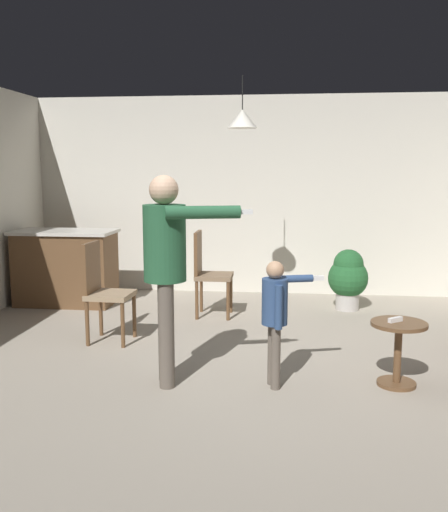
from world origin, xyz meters
TOP-DOWN VIEW (x-y plane):
  - ground at (0.00, 0.00)m, footprint 7.68×7.68m
  - wall_back at (0.00, 3.20)m, footprint 6.40×0.10m
  - kitchen_counter at (-2.45, 2.18)m, footprint 1.26×0.66m
  - side_table_by_couch at (1.24, -0.20)m, footprint 0.44×0.44m
  - person_adult at (-0.59, -0.36)m, footprint 0.86×0.47m
  - person_child at (0.27, -0.33)m, footprint 0.49×0.39m
  - dining_chair_by_counter at (-1.46, 0.69)m, footprint 0.44×0.44m
  - dining_chair_near_wall at (-0.57, 1.80)m, footprint 0.42×0.42m
  - potted_plant_corner at (1.10, 2.29)m, footprint 0.49×0.49m
  - spare_remote_on_table at (1.21, -0.20)m, footprint 0.13×0.11m
  - ceiling_light_pendant at (-0.15, 1.55)m, footprint 0.32×0.32m

SIDE VIEW (x-z plane):
  - ground at x=0.00m, z-range 0.00..0.00m
  - side_table_by_couch at x=1.24m, z-range 0.07..0.59m
  - potted_plant_corner at x=1.10m, z-range 0.04..0.79m
  - kitchen_counter at x=-2.45m, z-range 0.00..0.95m
  - spare_remote_on_table at x=1.21m, z-range 0.52..0.56m
  - dining_chair_by_counter at x=-1.46m, z-range 0.05..1.05m
  - dining_chair_near_wall at x=-0.57m, z-range 0.05..1.05m
  - person_child at x=0.27m, z-range 0.12..1.13m
  - person_adult at x=-0.59m, z-range 0.20..1.87m
  - wall_back at x=0.00m, z-range 0.00..2.70m
  - ceiling_light_pendant at x=-0.15m, z-range 1.98..2.53m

